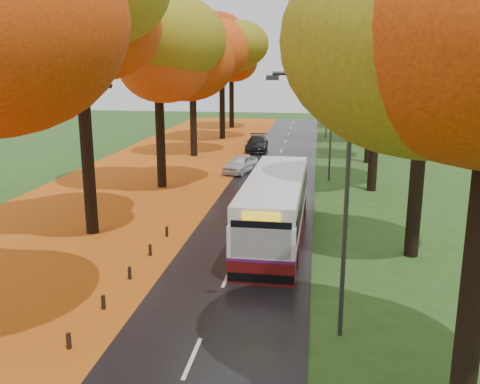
% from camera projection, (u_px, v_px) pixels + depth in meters
% --- Properties ---
extents(road, '(6.50, 90.00, 0.04)m').
position_uv_depth(road, '(262.00, 196.00, 33.42)').
color(road, black).
rests_on(road, ground).
extents(centre_line, '(0.12, 90.00, 0.01)m').
position_uv_depth(centre_line, '(262.00, 195.00, 33.42)').
color(centre_line, silver).
rests_on(centre_line, road).
extents(leaf_verge, '(12.00, 90.00, 0.02)m').
position_uv_depth(leaf_verge, '(124.00, 191.00, 34.69)').
color(leaf_verge, '#964C0D').
rests_on(leaf_verge, ground).
extents(leaf_drift, '(0.90, 90.00, 0.01)m').
position_uv_depth(leaf_drift, '(214.00, 194.00, 33.84)').
color(leaf_drift, orange).
rests_on(leaf_drift, road).
extents(trees_left, '(9.20, 74.00, 13.88)m').
position_uv_depth(trees_left, '(155.00, 40.00, 34.13)').
color(trees_left, black).
rests_on(trees_left, ground).
extents(trees_right, '(9.30, 74.20, 13.96)m').
position_uv_depth(trees_right, '(387.00, 36.00, 31.94)').
color(trees_right, black).
rests_on(trees_right, ground).
extents(bollard_row, '(0.11, 23.51, 0.52)m').
position_uv_depth(bollard_row, '(47.00, 366.00, 14.38)').
color(bollard_row, black).
rests_on(bollard_row, ground).
extents(streetlamp_near, '(2.45, 0.18, 8.00)m').
position_uv_depth(streetlamp_near, '(338.00, 186.00, 15.41)').
color(streetlamp_near, '#333538').
rests_on(streetlamp_near, ground).
extents(streetlamp_mid, '(2.45, 0.18, 8.00)m').
position_uv_depth(streetlamp_mid, '(328.00, 114.00, 36.55)').
color(streetlamp_mid, '#333538').
rests_on(streetlamp_mid, ground).
extents(streetlamp_far, '(2.45, 0.18, 8.00)m').
position_uv_depth(streetlamp_far, '(325.00, 94.00, 57.68)').
color(streetlamp_far, '#333538').
rests_on(streetlamp_far, ground).
extents(bus, '(2.72, 11.30, 2.97)m').
position_uv_depth(bus, '(275.00, 207.00, 25.02)').
color(bus, '#560D0D').
rests_on(bus, road).
extents(car_white, '(2.62, 4.11, 1.30)m').
position_uv_depth(car_white, '(241.00, 164.00, 40.11)').
color(car_white, white).
rests_on(car_white, road).
extents(car_silver, '(1.76, 3.96, 1.26)m').
position_uv_depth(car_silver, '(257.00, 142.00, 50.89)').
color(car_silver, '#AFB1B7').
rests_on(car_silver, road).
extents(car_dark, '(2.10, 4.83, 1.38)m').
position_uv_depth(car_dark, '(257.00, 143.00, 49.84)').
color(car_dark, black).
rests_on(car_dark, road).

